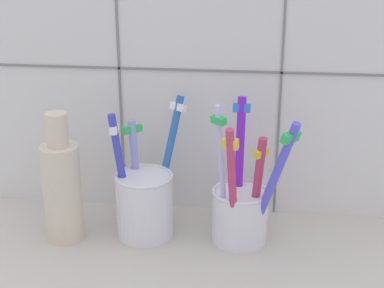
% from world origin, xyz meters
% --- Properties ---
extents(counter_slab, '(0.64, 0.22, 0.02)m').
position_xyz_m(counter_slab, '(0.00, 0.00, 0.01)').
color(counter_slab, '#BCB7AD').
rests_on(counter_slab, ground).
extents(tile_wall_back, '(0.64, 0.02, 0.45)m').
position_xyz_m(tile_wall_back, '(0.00, 0.12, 0.22)').
color(tile_wall_back, silver).
rests_on(tile_wall_back, ground).
extents(toothbrush_cup_left, '(0.09, 0.10, 0.17)m').
position_xyz_m(toothbrush_cup_left, '(-0.06, 0.03, 0.07)').
color(toothbrush_cup_left, white).
rests_on(toothbrush_cup_left, counter_slab).
extents(toothbrush_cup_right, '(0.10, 0.10, 0.19)m').
position_xyz_m(toothbrush_cup_right, '(0.06, 0.02, 0.07)').
color(toothbrush_cup_right, silver).
rests_on(toothbrush_cup_right, counter_slab).
extents(ceramic_vase, '(0.05, 0.05, 0.17)m').
position_xyz_m(ceramic_vase, '(-0.16, 0.01, 0.09)').
color(ceramic_vase, beige).
rests_on(ceramic_vase, counter_slab).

